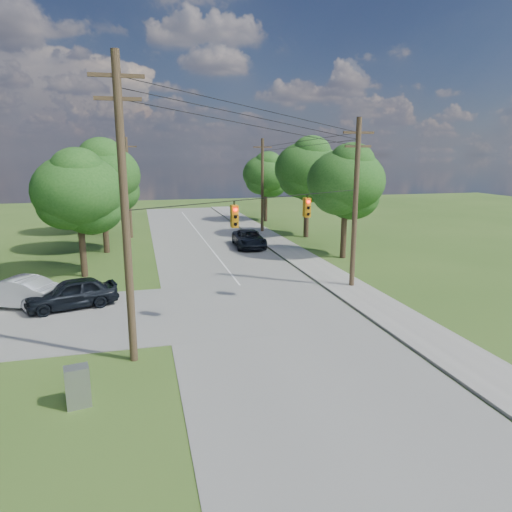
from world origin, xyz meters
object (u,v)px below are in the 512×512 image
object	(u,v)px
pole_north_e	(262,185)
control_cabinet	(78,386)
car_cross_dark	(72,293)
car_main_north	(249,239)
pole_ne	(355,202)
pole_sw	(125,210)
pole_north_w	(129,187)
car_cross_silver	(13,292)

from	to	relation	value
pole_north_e	control_cabinet	size ratio (longest dim) A/B	7.07
car_cross_dark	car_main_north	size ratio (longest dim) A/B	0.86
pole_ne	control_cabinet	xyz separation A→B (m)	(-15.28, -10.78, -4.76)
pole_sw	car_cross_dark	distance (m)	9.90
pole_north_w	pole_north_e	bearing A→B (deg)	0.00
car_cross_silver	car_main_north	bearing A→B (deg)	153.02
pole_north_w	control_cabinet	size ratio (longest dim) A/B	7.07
pole_north_w	car_main_north	xyz separation A→B (m)	(10.50, -7.92, -4.32)
car_cross_dark	pole_north_e	bearing A→B (deg)	126.94
car_cross_silver	pole_north_w	bearing A→B (deg)	-171.37
car_cross_dark	control_cabinet	size ratio (longest dim) A/B	3.42
pole_north_e	car_cross_dark	world-z (taller)	pole_north_e
control_cabinet	pole_north_e	bearing A→B (deg)	54.32
car_cross_silver	car_main_north	xyz separation A→B (m)	(16.61, 13.04, -0.07)
pole_north_e	pole_north_w	world-z (taller)	same
car_main_north	pole_north_e	bearing A→B (deg)	70.64
car_cross_dark	car_cross_silver	xyz separation A→B (m)	(-3.20, 1.02, 0.02)
control_cabinet	pole_sw	bearing A→B (deg)	50.05
car_main_north	pole_sw	bearing A→B (deg)	-111.09
car_main_north	pole_north_w	bearing A→B (deg)	146.87
pole_north_w	pole_ne	bearing A→B (deg)	-57.71
pole_north_w	car_cross_silver	distance (m)	22.24
pole_north_w	car_main_north	bearing A→B (deg)	-37.01
pole_ne	car_cross_silver	size ratio (longest dim) A/B	2.05
pole_sw	car_main_north	xyz separation A→B (m)	(10.10, 21.68, -5.42)
pole_sw	car_main_north	size ratio (longest dim) A/B	2.15
car_cross_dark	car_main_north	bearing A→B (deg)	120.70
car_main_north	control_cabinet	xyz separation A→B (m)	(-11.88, -24.86, -0.10)
pole_ne	pole_north_e	bearing A→B (deg)	90.00
pole_north_w	car_cross_silver	bearing A→B (deg)	-106.26
pole_sw	pole_ne	xyz separation A→B (m)	(13.50, 7.60, -0.76)
control_cabinet	car_cross_dark	bearing A→B (deg)	87.39
pole_sw	pole_north_e	xyz separation A→B (m)	(13.50, 29.60, -1.10)
pole_ne	pole_north_e	world-z (taller)	pole_ne
car_cross_dark	pole_north_w	bearing A→B (deg)	156.80
pole_sw	pole_north_e	world-z (taller)	pole_sw
pole_ne	car_main_north	bearing A→B (deg)	103.57
car_cross_silver	pole_sw	bearing A→B (deg)	61.89
pole_ne	control_cabinet	distance (m)	19.30
pole_sw	car_main_north	bearing A→B (deg)	65.02
pole_sw	control_cabinet	xyz separation A→B (m)	(-1.78, -3.18, -5.52)
pole_sw	car_cross_silver	xyz separation A→B (m)	(-6.51, 8.64, -5.35)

